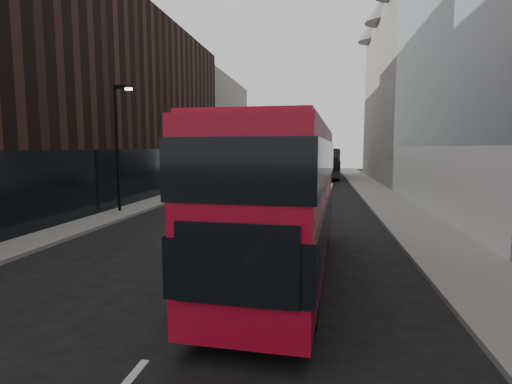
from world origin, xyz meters
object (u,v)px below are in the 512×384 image
at_px(street_lamp, 118,139).
at_px(car_b, 306,192).
at_px(grey_bus, 328,162).
at_px(car_c, 318,185).
at_px(car_a, 307,209).
at_px(red_bus, 284,192).

height_order(street_lamp, car_b, street_lamp).
height_order(grey_bus, car_c, grey_bus).
xyz_separation_m(car_a, car_b, (-0.34, 8.06, -0.02)).
xyz_separation_m(grey_bus, car_b, (-1.90, -21.96, -1.24)).
xyz_separation_m(red_bus, car_a, (0.41, 7.92, -1.72)).
distance_m(street_lamp, car_b, 12.61).
xyz_separation_m(street_lamp, car_c, (11.06, 12.49, -3.53)).
bearing_deg(street_lamp, red_bus, -43.01).
distance_m(grey_bus, car_b, 22.08).
xyz_separation_m(car_b, car_c, (0.83, 5.99, -0.04)).
distance_m(street_lamp, car_c, 17.05).
xyz_separation_m(street_lamp, car_a, (10.57, -1.56, -3.46)).
distance_m(street_lamp, grey_bus, 31.02).
bearing_deg(grey_bus, red_bus, -91.97).
relative_size(red_bus, car_c, 2.44).
height_order(red_bus, car_a, red_bus).
bearing_deg(street_lamp, car_c, 48.49).
height_order(red_bus, grey_bus, red_bus).
bearing_deg(car_c, grey_bus, 83.96).
bearing_deg(car_c, street_lamp, -133.70).
bearing_deg(car_a, red_bus, -86.81).
height_order(red_bus, car_b, red_bus).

